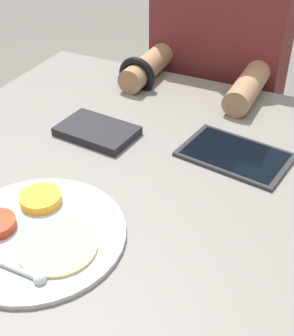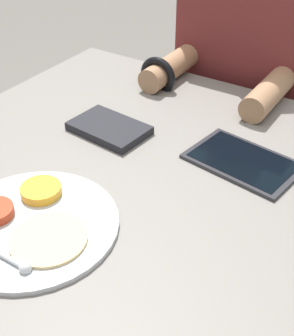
# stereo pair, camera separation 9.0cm
# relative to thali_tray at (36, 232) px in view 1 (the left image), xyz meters

# --- Properties ---
(dining_table) EXTENTS (1.00, 1.03, 0.75)m
(dining_table) POSITION_rel_thali_tray_xyz_m (0.04, 0.23, -0.38)
(dining_table) COLOR slate
(dining_table) RESTS_ON ground_plane
(thali_tray) EXTENTS (0.32, 0.32, 0.03)m
(thali_tray) POSITION_rel_thali_tray_xyz_m (0.00, 0.00, 0.00)
(thali_tray) COLOR #B7BABF
(thali_tray) RESTS_ON dining_table
(red_notebook) EXTENTS (0.19, 0.13, 0.02)m
(red_notebook) POSITION_rel_thali_tray_xyz_m (-0.08, 0.34, 0.00)
(red_notebook) COLOR silver
(red_notebook) RESTS_ON dining_table
(tablet_device) EXTENTS (0.26, 0.19, 0.01)m
(tablet_device) POSITION_rel_thali_tray_xyz_m (0.25, 0.40, -0.00)
(tablet_device) COLOR #28282D
(tablet_device) RESTS_ON dining_table
(person_diner) EXTENTS (0.40, 0.43, 1.25)m
(person_diner) POSITION_rel_thali_tray_xyz_m (0.04, 0.88, -0.17)
(person_diner) COLOR black
(person_diner) RESTS_ON ground_plane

